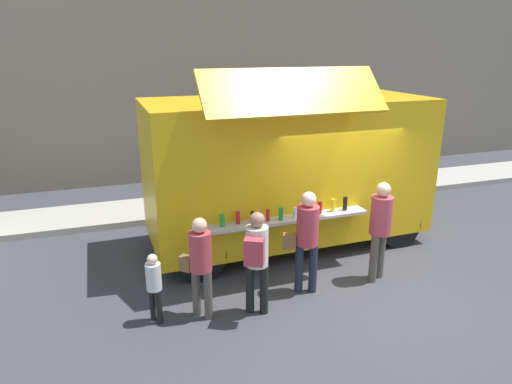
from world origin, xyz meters
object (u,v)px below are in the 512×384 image
food_truck_main (288,167)px  customer_front_ordering (306,234)px  customer_rear_waiting (200,260)px  child_near_queue (154,282)px  customer_mid_with_backpack (257,254)px  trash_bin (376,175)px  customer_extra_browsing (380,223)px

food_truck_main → customer_front_ordering: food_truck_main is taller
customer_rear_waiting → customer_front_ordering: bearing=-40.4°
customer_front_ordering → child_near_queue: customer_front_ordering is taller
customer_mid_with_backpack → customer_rear_waiting: size_ratio=1.03×
customer_front_ordering → customer_mid_with_backpack: 1.04m
food_truck_main → customer_mid_with_backpack: food_truck_main is taller
trash_bin → customer_mid_with_backpack: size_ratio=0.62×
food_truck_main → customer_extra_browsing: (0.90, -2.00, -0.55)m
customer_rear_waiting → customer_mid_with_backpack: bearing=-59.6°
food_truck_main → trash_bin: size_ratio=5.47×
customer_rear_waiting → customer_extra_browsing: customer_extra_browsing is taller
trash_bin → customer_extra_browsing: (-2.77, -4.32, 0.56)m
trash_bin → customer_rear_waiting: size_ratio=0.63×
trash_bin → customer_front_ordering: customer_front_ordering is taller
customer_extra_browsing → trash_bin: bearing=-60.0°
trash_bin → customer_mid_with_backpack: (-5.12, -4.67, 0.50)m
customer_mid_with_backpack → customer_extra_browsing: 2.38m
food_truck_main → child_near_queue: (-2.94, -2.07, -0.96)m
food_truck_main → customer_rear_waiting: 3.20m
trash_bin → food_truck_main: bearing=-147.6°
trash_bin → customer_front_ordering: (-4.14, -4.30, 0.54)m
food_truck_main → customer_extra_browsing: 2.26m
customer_front_ordering → customer_extra_browsing: size_ratio=0.99×
customer_extra_browsing → child_near_queue: bearing=63.9°
customer_front_ordering → customer_mid_with_backpack: customer_front_ordering is taller
food_truck_main → customer_mid_with_backpack: 2.83m
food_truck_main → customer_rear_waiting: (-2.27, -2.16, -0.67)m
trash_bin → customer_extra_browsing: 5.16m
child_near_queue → customer_extra_browsing: bearing=-34.3°
food_truck_main → trash_bin: bearing=31.0°
trash_bin → customer_rear_waiting: (-5.93, -4.48, 0.45)m
customer_front_ordering → customer_extra_browsing: 1.37m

